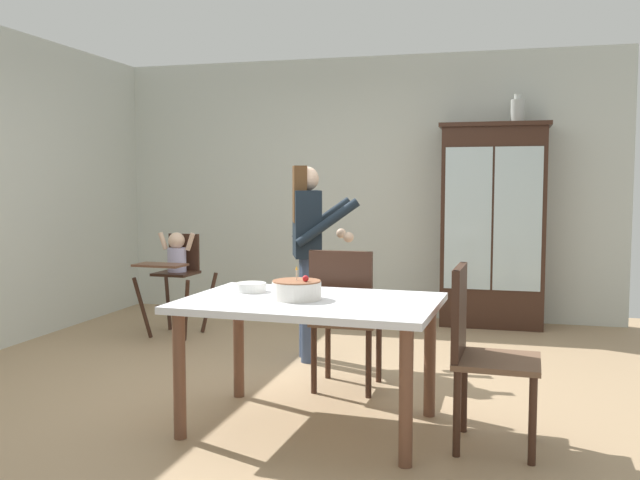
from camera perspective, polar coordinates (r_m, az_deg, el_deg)
The scene contains 11 objects.
ground_plane at distance 4.96m, azimuth -2.93°, elevation -11.65°, with size 6.24×6.24×0.00m, color tan.
wall_back at distance 7.31m, azimuth 3.32°, elevation 4.36°, with size 5.32×0.06×2.70m, color silver.
china_cabinet at distance 6.91m, azimuth 14.06°, elevation 1.21°, with size 1.03×0.48×1.97m.
ceramic_vase at distance 6.94m, azimuth 16.00°, elevation 10.25°, with size 0.13×0.13×0.27m.
high_chair_with_toddler at distance 6.45m, azimuth -11.79°, elevation -1.99°, with size 0.60×0.71×0.95m.
adult_person at distance 5.41m, azimuth -1.02°, elevation 0.18°, with size 0.63×0.62×1.53m.
dining_table at distance 3.95m, azimuth -0.80°, elevation -6.27°, with size 1.47×1.03×0.74m.
birthday_cake at distance 3.93m, azimuth -1.94°, elevation -4.13°, with size 0.28×0.28×0.19m.
serving_bowl at distance 4.22m, azimuth -5.69°, elevation -3.90°, with size 0.18×0.18×0.06m, color silver.
dining_chair_far_side at distance 4.62m, azimuth 1.99°, elevation -5.78°, with size 0.44×0.44×0.96m.
dining_chair_right_end at distance 3.78m, azimuth 12.87°, elevation -8.27°, with size 0.46×0.46×0.96m.
Camera 1 is at (1.45, -4.53, 1.40)m, focal length 38.79 mm.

